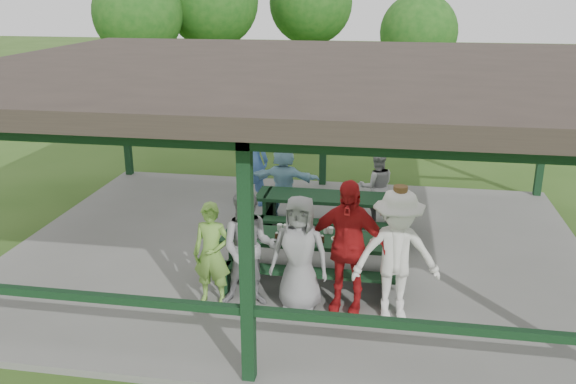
% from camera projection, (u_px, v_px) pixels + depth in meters
% --- Properties ---
extents(ground, '(90.00, 90.00, 0.00)m').
position_uv_depth(ground, '(298.00, 254.00, 10.82)').
color(ground, '#2E4F18').
rests_on(ground, ground).
extents(concrete_slab, '(10.00, 8.00, 0.10)m').
position_uv_depth(concrete_slab, '(298.00, 251.00, 10.80)').
color(concrete_slab, slate).
rests_on(concrete_slab, ground).
extents(pavilion_structure, '(10.60, 8.60, 3.24)m').
position_uv_depth(pavilion_structure, '(299.00, 74.00, 9.80)').
color(pavilion_structure, black).
rests_on(pavilion_structure, concrete_slab).
extents(picnic_table_near, '(2.71, 1.39, 0.75)m').
position_uv_depth(picnic_table_near, '(310.00, 253.00, 9.45)').
color(picnic_table_near, black).
rests_on(picnic_table_near, concrete_slab).
extents(picnic_table_far, '(2.81, 1.39, 0.75)m').
position_uv_depth(picnic_table_far, '(332.00, 210.00, 11.29)').
color(picnic_table_far, black).
rests_on(picnic_table_far, concrete_slab).
extents(table_setting, '(2.30, 0.45, 0.10)m').
position_uv_depth(table_setting, '(307.00, 234.00, 9.39)').
color(table_setting, white).
rests_on(table_setting, picnic_table_near).
extents(contestant_green, '(0.58, 0.40, 1.54)m').
position_uv_depth(contestant_green, '(212.00, 254.00, 8.73)').
color(contestant_green, '#71A53F').
rests_on(contestant_green, concrete_slab).
extents(contestant_grey_left, '(0.93, 0.78, 1.73)m').
position_uv_depth(contestant_grey_left, '(249.00, 249.00, 8.66)').
color(contestant_grey_left, gray).
rests_on(contestant_grey_left, concrete_slab).
extents(contestant_grey_mid, '(0.87, 0.60, 1.70)m').
position_uv_depth(contestant_grey_mid, '(299.00, 254.00, 8.53)').
color(contestant_grey_mid, gray).
rests_on(contestant_grey_mid, concrete_slab).
extents(contestant_red, '(1.21, 0.67, 1.95)m').
position_uv_depth(contestant_red, '(347.00, 247.00, 8.47)').
color(contestant_red, '#AE171A').
rests_on(contestant_red, concrete_slab).
extents(contestant_white_fedora, '(1.32, 0.91, 1.93)m').
position_uv_depth(contestant_white_fedora, '(396.00, 255.00, 8.27)').
color(contestant_white_fedora, silver).
rests_on(contestant_white_fedora, concrete_slab).
extents(spectator_lblue, '(1.42, 0.55, 1.50)m').
position_uv_depth(spectator_lblue, '(284.00, 181.00, 12.07)').
color(spectator_lblue, '#89BED5').
rests_on(spectator_lblue, concrete_slab).
extents(spectator_blue, '(0.81, 0.64, 1.96)m').
position_uv_depth(spectator_blue, '(252.00, 160.00, 12.71)').
color(spectator_blue, '#4672B7').
rests_on(spectator_blue, concrete_slab).
extents(spectator_grey, '(0.80, 0.68, 1.43)m').
position_uv_depth(spectator_grey, '(376.00, 187.00, 11.84)').
color(spectator_grey, '#9B9A9D').
rests_on(spectator_grey, concrete_slab).
extents(pickup_truck, '(5.43, 3.58, 1.39)m').
position_uv_depth(pickup_truck, '(472.00, 116.00, 18.84)').
color(pickup_truck, silver).
rests_on(pickup_truck, ground).
extents(farm_trailer, '(3.67, 2.21, 1.28)m').
position_uv_depth(farm_trailer, '(266.00, 121.00, 18.52)').
color(farm_trailer, '#1C3D9B').
rests_on(farm_trailer, ground).
extents(tree_far_left, '(3.72, 3.72, 5.81)m').
position_uv_depth(tree_far_left, '(212.00, 1.00, 24.33)').
color(tree_far_left, '#342514').
rests_on(tree_far_left, ground).
extents(tree_left, '(3.61, 3.61, 5.64)m').
position_uv_depth(tree_left, '(311.00, 3.00, 26.49)').
color(tree_left, '#342514').
rests_on(tree_left, ground).
extents(tree_mid, '(2.77, 2.77, 4.33)m').
position_uv_depth(tree_mid, '(419.00, 33.00, 21.87)').
color(tree_mid, '#342514').
rests_on(tree_mid, ground).
extents(tree_edge_left, '(3.35, 3.35, 5.23)m').
position_uv_depth(tree_edge_left, '(138.00, 14.00, 22.75)').
color(tree_edge_left, '#342514').
rests_on(tree_edge_left, ground).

